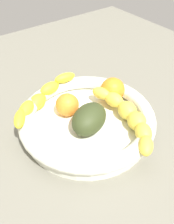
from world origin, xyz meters
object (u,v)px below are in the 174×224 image
at_px(fruit_bowl, 87,120).
at_px(orange_front, 113,90).
at_px(banana_draped_right, 128,116).
at_px(avocado_dark, 89,119).
at_px(banana_draped_left, 40,99).
at_px(orange_mid_left, 67,105).

bearing_deg(fruit_bowl, orange_front, 106.62).
relative_size(banana_draped_right, orange_front, 3.88).
relative_size(fruit_bowl, avocado_dark, 3.26).
bearing_deg(banana_draped_left, orange_front, 65.04).
height_order(fruit_bowl, banana_draped_right, banana_draped_right).
xyz_separation_m(banana_draped_right, orange_mid_left, (-0.11, -0.08, 0.00)).
bearing_deg(banana_draped_right, orange_mid_left, -142.25).
bearing_deg(avocado_dark, orange_front, 114.43).
xyz_separation_m(banana_draped_left, banana_draped_right, (0.16, 0.13, -0.00)).
relative_size(fruit_bowl, banana_draped_right, 1.31).
xyz_separation_m(banana_draped_left, orange_mid_left, (0.05, 0.04, -0.00)).
bearing_deg(banana_draped_right, orange_front, 159.81).
relative_size(banana_draped_left, orange_mid_left, 3.91).
height_order(fruit_bowl, orange_front, orange_front).
distance_m(orange_mid_left, avocado_dark, 0.07).
bearing_deg(orange_front, banana_draped_left, -114.96).
height_order(orange_mid_left, avocado_dark, avocado_dark).
bearing_deg(orange_front, banana_draped_right, -20.19).
distance_m(fruit_bowl, orange_mid_left, 0.06).
bearing_deg(banana_draped_left, avocado_dark, 22.18).
height_order(banana_draped_left, avocado_dark, avocado_dark).
relative_size(orange_front, orange_mid_left, 1.11).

